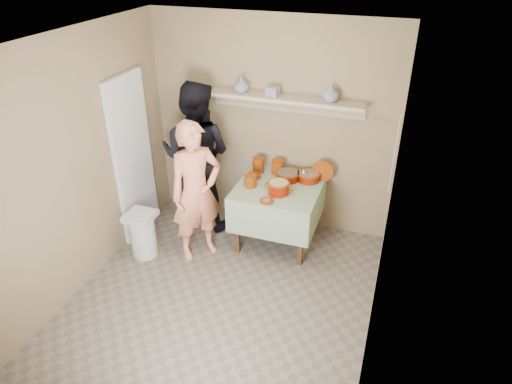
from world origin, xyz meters
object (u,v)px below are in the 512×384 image
at_px(cazuela_rice, 278,187).
at_px(trash_bin, 143,234).
at_px(person_cook, 196,192).
at_px(person_helper, 196,156).
at_px(serving_table, 279,195).

relative_size(cazuela_rice, trash_bin, 0.59).
relative_size(person_cook, person_helper, 0.88).
height_order(person_helper, serving_table, person_helper).
distance_m(serving_table, trash_bin, 1.65).
height_order(person_helper, cazuela_rice, person_helper).
bearing_deg(person_helper, cazuela_rice, 165.36).
distance_m(person_cook, cazuela_rice, 0.92).
bearing_deg(person_helper, person_cook, 112.77).
bearing_deg(serving_table, person_cook, -145.74).
distance_m(person_cook, trash_bin, 0.85).
relative_size(person_cook, trash_bin, 2.95).
relative_size(serving_table, cazuela_rice, 2.95).
bearing_deg(person_cook, cazuela_rice, -24.53).
relative_size(person_helper, serving_table, 1.93).
distance_m(serving_table, cazuela_rice, 0.27).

